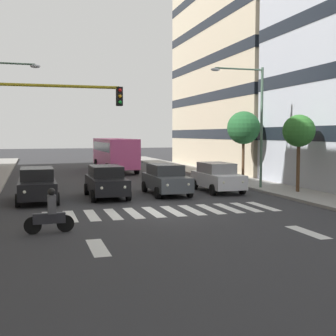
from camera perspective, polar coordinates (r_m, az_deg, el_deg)
name	(u,v)px	position (r m, az deg, el deg)	size (l,w,h in m)	color
ground_plane	(163,211)	(19.97, -0.62, -5.55)	(180.00, 180.00, 0.00)	#2D2D30
sidewalk_left	(332,201)	(23.93, 20.14, -3.98)	(2.96, 90.00, 0.15)	gray
building_left_block_0	(247,10)	(46.59, 10.02, 19.16)	(8.82, 20.31, 30.79)	beige
crosswalk_markings	(163,211)	(19.97, -0.62, -5.54)	(10.35, 2.80, 0.01)	silver
lane_arrow_0	(307,232)	(16.58, 17.31, -7.79)	(0.50, 2.20, 0.01)	silver
lane_arrow_1	(98,247)	(13.94, -8.93, -9.94)	(0.50, 2.20, 0.01)	silver
car_0	(217,177)	(26.78, 6.28, -1.14)	(2.02, 4.44, 1.72)	silver
car_1	(166,179)	(25.38, -0.28, -1.41)	(2.02, 4.44, 1.72)	#474C51
car_2	(106,181)	(24.40, -7.87, -1.68)	(2.02, 4.44, 1.72)	black
car_3	(37,184)	(23.61, -16.32, -2.02)	(2.02, 4.44, 1.72)	black
bus_behind_traffic	(114,151)	(41.46, -6.83, 2.15)	(2.78, 10.50, 3.00)	#DB5193
motorcycle_with_rider	(50,215)	(16.13, -14.78, -5.75)	(1.70, 0.37, 1.57)	black
traffic_light_gantry	(33,126)	(18.10, -16.75, 5.18)	(5.07, 0.36, 5.50)	#AD991E
street_lamp_left	(253,114)	(27.80, 10.78, 6.80)	(3.44, 0.28, 7.30)	#4C6B56
street_tree_0	(299,131)	(26.45, 16.31, 4.49)	(1.83, 1.83, 4.38)	#513823
street_tree_1	(244,128)	(32.49, 9.59, 5.04)	(2.35, 2.35, 4.90)	#513823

